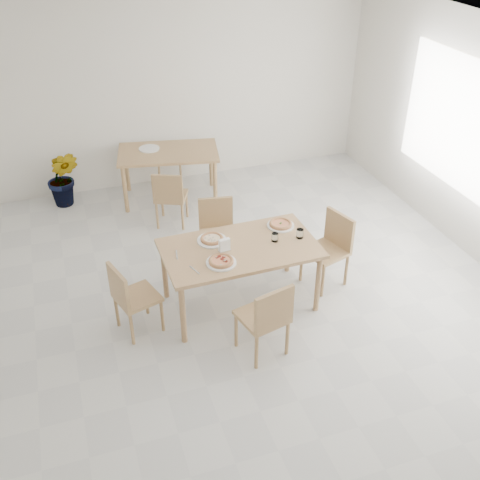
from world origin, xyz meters
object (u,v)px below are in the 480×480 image
object	(u,v)px
plate_margherita	(281,226)
pizza_margherita	(281,224)
napkin_holder	(224,245)
plate_mushroom	(212,240)
tumbler_a	(300,234)
tumbler_b	(275,237)
chair_west	(130,295)
second_table	(168,157)
chair_back_n	(167,150)
chair_north	(217,228)
chair_east	(331,244)
pizza_pepperoni	(221,261)
main_table	(240,253)
chair_south	(267,316)
potted_plant	(63,178)
plate_pepperoni	(221,263)
plate_empty	(149,149)
pizza_mushroom	(212,239)
chair_back_s	(170,195)

from	to	relation	value
plate_margherita	pizza_margherita	distance (m)	0.02
napkin_holder	plate_mushroom	bearing A→B (deg)	101.55
tumbler_a	tumbler_b	world-z (taller)	tumbler_a
chair_west	tumbler_a	xyz separation A→B (m)	(1.87, 0.05, 0.33)
second_table	chair_back_n	xyz separation A→B (m)	(0.12, 0.71, -0.21)
chair_north	chair_west	bearing A→B (deg)	-132.00
chair_east	plate_margherita	size ratio (longest dim) A/B	2.85
chair_back_n	chair_west	bearing A→B (deg)	-101.83
napkin_holder	pizza_pepperoni	bearing A→B (deg)	-122.06
pizza_margherita	plate_margherita	bearing A→B (deg)	26.57
tumbler_b	main_table	bearing A→B (deg)	178.73
plate_margherita	chair_back_n	bearing A→B (deg)	101.17
chair_north	tumbler_b	size ratio (longest dim) A/B	8.83
chair_south	second_table	world-z (taller)	chair_south
tumbler_b	potted_plant	bearing A→B (deg)	124.57
chair_west	plate_pepperoni	size ratio (longest dim) A/B	2.66
chair_back_n	potted_plant	bearing A→B (deg)	-158.65
chair_south	pizza_margherita	distance (m)	1.28
plate_mushroom	chair_back_n	world-z (taller)	chair_back_n
main_table	tumbler_b	xyz separation A→B (m)	(0.39, -0.01, 0.12)
chair_east	pizza_margherita	xyz separation A→B (m)	(-0.56, 0.18, 0.28)
pizza_pepperoni	plate_empty	xyz separation A→B (m)	(-0.14, 3.05, -0.02)
chair_east	pizza_pepperoni	size ratio (longest dim) A/B	3.30
tumbler_a	second_table	distance (m)	2.83
second_table	plate_empty	world-z (taller)	plate_empty
plate_mushroom	tumbler_a	distance (m)	0.95
pizza_mushroom	chair_east	bearing A→B (deg)	-5.49
chair_south	chair_north	world-z (taller)	chair_south
plate_pepperoni	pizza_margherita	xyz separation A→B (m)	(0.84, 0.48, 0.02)
pizza_pepperoni	plate_empty	world-z (taller)	pizza_pepperoni
pizza_margherita	pizza_pepperoni	distance (m)	0.96
pizza_mushroom	chair_back_n	bearing A→B (deg)	86.54
plate_margherita	chair_back_n	world-z (taller)	chair_back_n
chair_south	chair_east	world-z (taller)	chair_east
chair_south	plate_pepperoni	distance (m)	0.73
plate_pepperoni	main_table	bearing A→B (deg)	39.07
chair_back_n	main_table	bearing A→B (deg)	-82.58
tumbler_a	potted_plant	size ratio (longest dim) A/B	0.12
tumbler_a	potted_plant	world-z (taller)	tumbler_a
plate_empty	potted_plant	world-z (taller)	potted_plant
plate_mushroom	tumbler_b	size ratio (longest dim) A/B	3.36
tumbler_a	chair_back_s	distance (m)	2.20
chair_south	napkin_holder	size ratio (longest dim) A/B	6.07
tumbler_a	second_table	world-z (taller)	tumbler_a
potted_plant	plate_margherita	bearing A→B (deg)	-50.65
napkin_holder	plate_empty	xyz separation A→B (m)	(-0.24, 2.84, -0.06)
chair_north	second_table	xyz separation A→B (m)	(-0.18, 1.80, 0.18)
main_table	tumbler_a	xyz separation A→B (m)	(0.67, -0.03, 0.13)
chair_west	tumbler_b	distance (m)	1.62
chair_west	pizza_pepperoni	bearing A→B (deg)	-115.87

